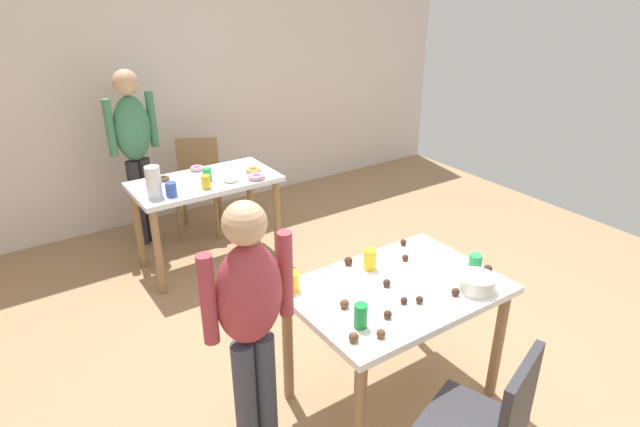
{
  "coord_description": "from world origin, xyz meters",
  "views": [
    {
      "loc": [
        -1.79,
        -1.84,
        2.29
      ],
      "look_at": [
        -0.09,
        0.67,
        0.9
      ],
      "focal_mm": 30.01,
      "sensor_mm": 36.0,
      "label": 1
    }
  ],
  "objects_px": {
    "person_adult_far": "(134,143)",
    "soda_can": "(361,316)",
    "person_girl_near": "(251,318)",
    "mixing_bowl": "(477,283)",
    "dining_table_far": "(206,193)",
    "pitcher_far": "(153,182)",
    "chair_near_table": "(489,423)",
    "dining_table_near": "(396,303)",
    "chair_far_table": "(198,180)"
  },
  "relations": [
    {
      "from": "person_adult_far",
      "to": "soda_can",
      "type": "bearing_deg",
      "value": -86.72
    },
    {
      "from": "person_girl_near",
      "to": "mixing_bowl",
      "type": "xyz_separation_m",
      "value": [
        1.16,
        -0.32,
        -0.05
      ]
    },
    {
      "from": "soda_can",
      "to": "person_adult_far",
      "type": "bearing_deg",
      "value": 93.28
    },
    {
      "from": "person_girl_near",
      "to": "dining_table_far",
      "type": "bearing_deg",
      "value": 72.78
    },
    {
      "from": "person_adult_far",
      "to": "pitcher_far",
      "type": "distance_m",
      "value": 0.8
    },
    {
      "from": "chair_near_table",
      "to": "person_girl_near",
      "type": "relative_size",
      "value": 0.61
    },
    {
      "from": "soda_can",
      "to": "chair_near_table",
      "type": "bearing_deg",
      "value": -66.87
    },
    {
      "from": "mixing_bowl",
      "to": "person_girl_near",
      "type": "bearing_deg",
      "value": 164.54
    },
    {
      "from": "dining_table_near",
      "to": "dining_table_far",
      "type": "height_order",
      "value": "same"
    },
    {
      "from": "dining_table_far",
      "to": "person_adult_far",
      "type": "bearing_deg",
      "value": 116.19
    },
    {
      "from": "dining_table_far",
      "to": "soda_can",
      "type": "height_order",
      "value": "soda_can"
    },
    {
      "from": "person_girl_near",
      "to": "pitcher_far",
      "type": "relative_size",
      "value": 6.12
    },
    {
      "from": "person_girl_near",
      "to": "pitcher_far",
      "type": "distance_m",
      "value": 1.9
    },
    {
      "from": "dining_table_near",
      "to": "mixing_bowl",
      "type": "height_order",
      "value": "mixing_bowl"
    },
    {
      "from": "person_girl_near",
      "to": "mixing_bowl",
      "type": "distance_m",
      "value": 1.2
    },
    {
      "from": "dining_table_far",
      "to": "chair_far_table",
      "type": "xyz_separation_m",
      "value": [
        0.19,
        0.65,
        -0.13
      ]
    },
    {
      "from": "person_girl_near",
      "to": "person_adult_far",
      "type": "xyz_separation_m",
      "value": [
        0.29,
        2.68,
        0.09
      ]
    },
    {
      "from": "soda_can",
      "to": "dining_table_far",
      "type": "bearing_deg",
      "value": 85.76
    },
    {
      "from": "dining_table_far",
      "to": "pitcher_far",
      "type": "bearing_deg",
      "value": -165.26
    },
    {
      "from": "dining_table_near",
      "to": "chair_far_table",
      "type": "distance_m",
      "value": 2.73
    },
    {
      "from": "person_adult_far",
      "to": "pitcher_far",
      "type": "xyz_separation_m",
      "value": [
        -0.11,
        -0.79,
        -0.07
      ]
    },
    {
      "from": "chair_near_table",
      "to": "pitcher_far",
      "type": "distance_m",
      "value": 2.79
    },
    {
      "from": "chair_near_table",
      "to": "pitcher_far",
      "type": "height_order",
      "value": "pitcher_far"
    },
    {
      "from": "pitcher_far",
      "to": "person_adult_far",
      "type": "bearing_deg",
      "value": 82.24
    },
    {
      "from": "chair_far_table",
      "to": "soda_can",
      "type": "xyz_separation_m",
      "value": [
        -0.36,
        -2.89,
        0.31
      ]
    },
    {
      "from": "dining_table_near",
      "to": "chair_near_table",
      "type": "distance_m",
      "value": 0.78
    },
    {
      "from": "dining_table_near",
      "to": "dining_table_far",
      "type": "xyz_separation_m",
      "value": [
        -0.22,
        2.07,
        -0.01
      ]
    },
    {
      "from": "mixing_bowl",
      "to": "dining_table_near",
      "type": "bearing_deg",
      "value": 141.59
    },
    {
      "from": "person_girl_near",
      "to": "person_adult_far",
      "type": "bearing_deg",
      "value": 83.86
    },
    {
      "from": "dining_table_far",
      "to": "dining_table_near",
      "type": "bearing_deg",
      "value": -84.04
    },
    {
      "from": "pitcher_far",
      "to": "chair_far_table",
      "type": "bearing_deg",
      "value": 50.61
    },
    {
      "from": "chair_near_table",
      "to": "mixing_bowl",
      "type": "xyz_separation_m",
      "value": [
        0.45,
        0.5,
        0.3
      ]
    },
    {
      "from": "chair_far_table",
      "to": "mixing_bowl",
      "type": "distance_m",
      "value": 3.01
    },
    {
      "from": "mixing_bowl",
      "to": "soda_can",
      "type": "distance_m",
      "value": 0.71
    },
    {
      "from": "dining_table_near",
      "to": "dining_table_far",
      "type": "distance_m",
      "value": 2.08
    },
    {
      "from": "dining_table_far",
      "to": "person_adult_far",
      "type": "relative_size",
      "value": 0.74
    },
    {
      "from": "chair_far_table",
      "to": "pitcher_far",
      "type": "relative_size",
      "value": 3.74
    },
    {
      "from": "chair_far_table",
      "to": "dining_table_near",
      "type": "bearing_deg",
      "value": -89.47
    },
    {
      "from": "dining_table_far",
      "to": "mixing_bowl",
      "type": "bearing_deg",
      "value": -76.96
    },
    {
      "from": "person_girl_near",
      "to": "person_adult_far",
      "type": "relative_size",
      "value": 0.91
    },
    {
      "from": "chair_near_table",
      "to": "pitcher_far",
      "type": "bearing_deg",
      "value": 101.02
    },
    {
      "from": "soda_can",
      "to": "dining_table_near",
      "type": "bearing_deg",
      "value": 23.51
    },
    {
      "from": "chair_near_table",
      "to": "chair_far_table",
      "type": "relative_size",
      "value": 1.0
    },
    {
      "from": "person_adult_far",
      "to": "soda_can",
      "type": "xyz_separation_m",
      "value": [
        0.17,
        -2.91,
        -0.13
      ]
    },
    {
      "from": "soda_can",
      "to": "mixing_bowl",
      "type": "bearing_deg",
      "value": -7.24
    },
    {
      "from": "chair_near_table",
      "to": "person_adult_far",
      "type": "height_order",
      "value": "person_adult_far"
    },
    {
      "from": "person_girl_near",
      "to": "mixing_bowl",
      "type": "relative_size",
      "value": 7.19
    },
    {
      "from": "dining_table_near",
      "to": "soda_can",
      "type": "xyz_separation_m",
      "value": [
        -0.38,
        -0.17,
        0.17
      ]
    },
    {
      "from": "person_adult_far",
      "to": "dining_table_far",
      "type": "bearing_deg",
      "value": -63.81
    },
    {
      "from": "mixing_bowl",
      "to": "pitcher_far",
      "type": "height_order",
      "value": "pitcher_far"
    }
  ]
}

